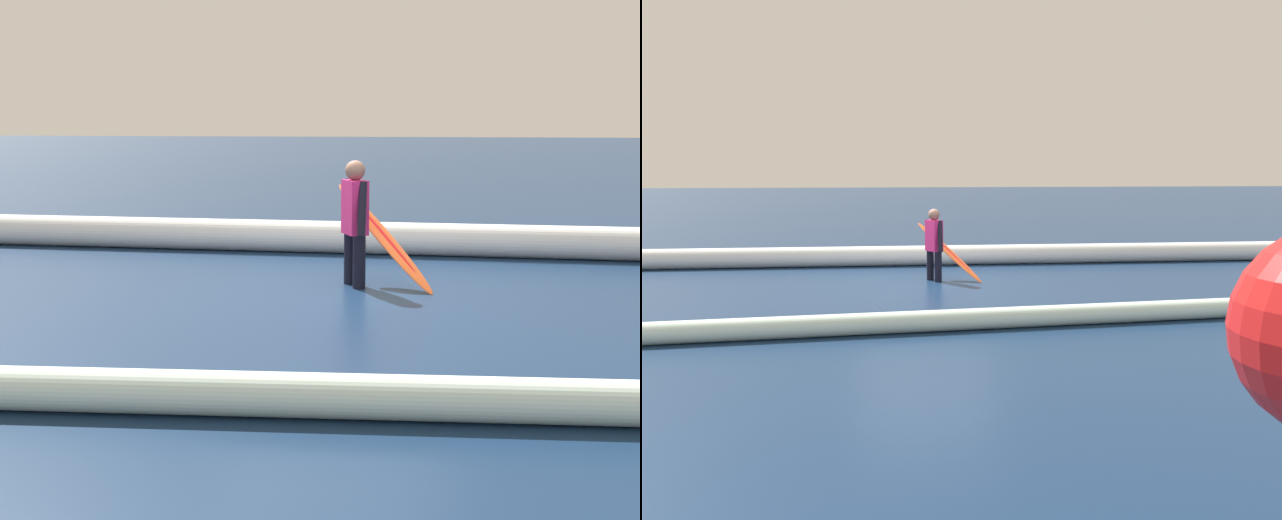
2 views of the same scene
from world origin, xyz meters
The scene contains 4 objects.
ground_plane centered at (0.00, 0.00, 0.00)m, with size 142.11×142.11×0.00m, color #132A4B.
surfer centered at (-0.22, -0.49, 0.77)m, with size 0.33×0.57×1.38m.
surfboard centered at (-0.52, -0.65, 0.54)m, with size 1.30×1.22×1.11m.
wave_crest_foreground centered at (-1.58, -2.72, 0.22)m, with size 0.44×0.44×16.81m, color white.
Camera 1 is at (-1.21, 8.62, 1.85)m, focal length 47.37 mm.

